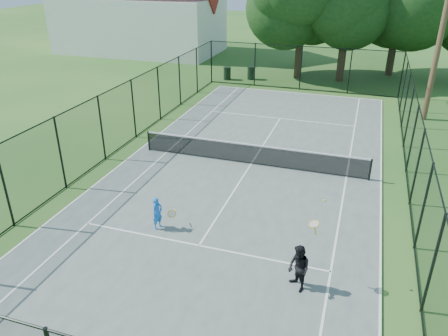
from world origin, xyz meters
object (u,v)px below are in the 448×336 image
(trash_bin_left, at_px, (227,73))
(player_blue, at_px, (158,213))
(player_black, at_px, (299,268))
(trash_bin_right, at_px, (251,73))
(utility_pole, at_px, (440,39))
(tennis_net, at_px, (251,153))

(trash_bin_left, relative_size, player_blue, 0.82)
(player_blue, height_order, player_black, player_black)
(player_blue, bearing_deg, trash_bin_right, 96.33)
(trash_bin_left, bearing_deg, player_blue, -78.75)
(trash_bin_right, distance_m, utility_pole, 13.62)
(tennis_net, height_order, player_blue, player_blue)
(trash_bin_right, relative_size, player_black, 0.38)
(utility_pole, distance_m, player_blue, 18.01)
(tennis_net, bearing_deg, player_black, -66.06)
(trash_bin_left, distance_m, player_blue, 20.35)
(tennis_net, xyz_separation_m, trash_bin_left, (-5.64, 14.09, -0.10))
(tennis_net, xyz_separation_m, utility_pole, (7.76, 9.00, 3.85))
(trash_bin_left, bearing_deg, trash_bin_right, 20.31)
(trash_bin_left, height_order, trash_bin_right, trash_bin_right)
(player_blue, bearing_deg, player_black, -17.22)
(utility_pole, bearing_deg, trash_bin_left, 159.21)
(trash_bin_left, distance_m, trash_bin_right, 1.80)
(player_blue, bearing_deg, tennis_net, 74.10)
(trash_bin_left, xyz_separation_m, trash_bin_right, (1.69, 0.62, 0.02))
(tennis_net, distance_m, player_blue, 6.10)
(utility_pole, bearing_deg, tennis_net, -130.77)
(tennis_net, xyz_separation_m, player_blue, (-1.67, -5.87, 0.06))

